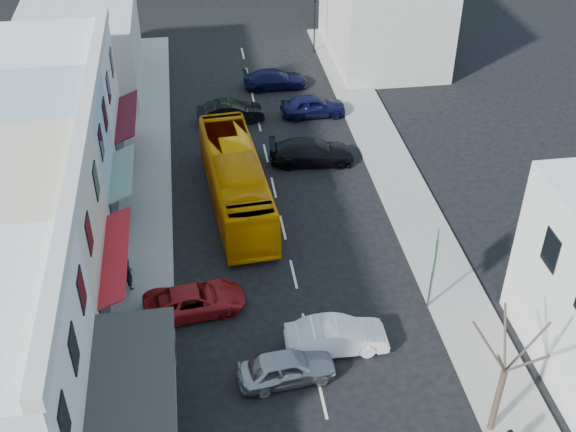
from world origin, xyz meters
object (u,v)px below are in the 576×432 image
object	(u,v)px
car_red	(195,300)
street_tree	(505,371)
car_white	(336,337)
direction_sign	(433,274)
car_silver	(286,368)
bus	(236,182)
pedestrian_left	(129,274)
traffic_signal	(314,25)

from	to	relation	value
car_red	street_tree	xyz separation A→B (m)	(11.30, -8.59, 2.73)
car_white	direction_sign	bearing A→B (deg)	-66.61
car_silver	direction_sign	size ratio (longest dim) A/B	1.06
car_white	street_tree	bearing A→B (deg)	-134.25
bus	car_red	size ratio (longest dim) A/B	2.52
direction_sign	car_white	bearing A→B (deg)	-137.01
car_silver	direction_sign	distance (m)	8.21
car_silver	car_red	bearing A→B (deg)	30.60
pedestrian_left	car_white	bearing A→B (deg)	-141.63
car_white	car_red	distance (m)	6.97
direction_sign	street_tree	size ratio (longest dim) A/B	0.60
street_tree	direction_sign	bearing A→B (deg)	92.49
pedestrian_left	street_tree	world-z (taller)	street_tree
car_white	direction_sign	world-z (taller)	direction_sign
bus	direction_sign	xyz separation A→B (m)	(8.29, -9.88, 0.52)
direction_sign	street_tree	xyz separation A→B (m)	(0.31, -7.24, 1.36)
car_red	pedestrian_left	bearing A→B (deg)	50.41
car_red	direction_sign	xyz separation A→B (m)	(10.99, -1.35, 1.37)
car_silver	pedestrian_left	world-z (taller)	pedestrian_left
direction_sign	pedestrian_left	bearing A→B (deg)	-172.54
car_silver	car_red	xyz separation A→B (m)	(-3.67, 4.80, 0.00)
car_white	car_red	size ratio (longest dim) A/B	0.96
pedestrian_left	street_tree	bearing A→B (deg)	-147.92
car_red	pedestrian_left	xyz separation A→B (m)	(-3.09, 1.95, 0.30)
car_silver	traffic_signal	bearing A→B (deg)	-18.57
street_tree	traffic_signal	world-z (taller)	street_tree
pedestrian_left	traffic_signal	size ratio (longest dim) A/B	0.36
car_silver	car_white	xyz separation A→B (m)	(2.44, 1.45, 0.00)
car_red	car_silver	bearing A→B (deg)	-149.96
car_white	direction_sign	size ratio (longest dim) A/B	1.06
bus	pedestrian_left	bearing A→B (deg)	-135.59
bus	street_tree	xyz separation A→B (m)	(8.60, -17.12, 1.88)
car_red	direction_sign	size ratio (longest dim) A/B	1.11
pedestrian_left	traffic_signal	distance (m)	30.80
street_tree	traffic_signal	xyz separation A→B (m)	(-0.50, 37.99, -1.10)
car_white	direction_sign	xyz separation A→B (m)	(4.87, 2.00, 1.37)
bus	street_tree	size ratio (longest dim) A/B	1.69
car_red	direction_sign	distance (m)	11.15
car_silver	car_white	size ratio (longest dim) A/B	1.00
street_tree	pedestrian_left	bearing A→B (deg)	143.79
traffic_signal	bus	bearing A→B (deg)	57.72
direction_sign	street_tree	world-z (taller)	street_tree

